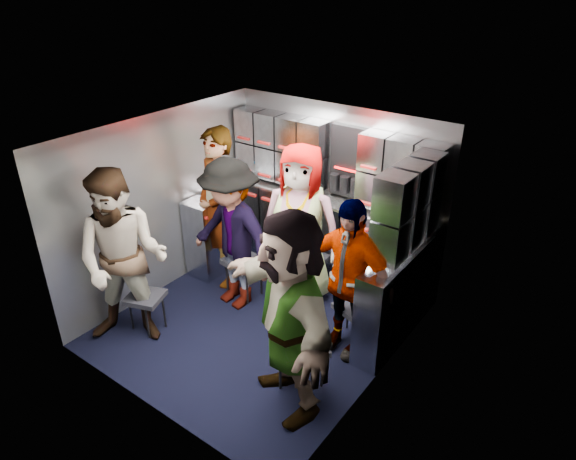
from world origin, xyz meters
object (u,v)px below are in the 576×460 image
Objects in this scene: jump_seat_near_left at (145,299)px; attendant_arc_b at (231,235)px; attendant_arc_a at (123,260)px; attendant_arc_d at (348,278)px; attendant_standing at (219,208)px; jump_seat_mid_left at (244,264)px; attendant_arc_e at (290,314)px; jump_seat_near_right at (301,352)px; jump_seat_center at (309,261)px; jump_seat_mid_right at (354,309)px; attendant_arc_c at (300,226)px.

attendant_arc_b is (0.42, 0.91, 0.50)m from jump_seat_near_left.
attendant_arc_a reaches higher than attendant_arc_d.
attendant_arc_b is (0.44, -0.28, -0.09)m from attendant_standing.
jump_seat_near_left is at bearing -111.35° from jump_seat_mid_left.
attendant_arc_e is at bearing -25.46° from attendant_arc_a.
jump_seat_near_left is at bearing -147.72° from attendant_arc_e.
attendant_arc_e is (1.82, 0.06, 0.57)m from jump_seat_near_left.
attendant_standing is (-0.02, 1.19, 0.59)m from jump_seat_near_left.
attendant_arc_d reaches higher than jump_seat_mid_left.
attendant_arc_e is at bearing -36.18° from jump_seat_mid_left.
jump_seat_near_right is (1.82, 0.24, 0.04)m from jump_seat_near_left.
jump_seat_center is 0.99m from jump_seat_mid_right.
attendant_arc_d is at bearing 87.88° from jump_seat_near_right.
attendant_arc_a is 1.17m from attendant_arc_b.
attendant_standing reaches higher than jump_seat_near_left.
attendant_arc_e is at bearing -14.93° from attendant_standing.
jump_seat_near_right is (0.84, -1.36, 0.01)m from jump_seat_center.
jump_seat_mid_left is at bearing 3.48° from attendant_standing.
attendant_arc_d is (0.87, -0.46, -0.11)m from attendant_arc_c.
attendant_arc_c is at bearing 162.15° from jump_seat_mid_right.
attendant_standing reaches higher than attendant_arc_b.
attendant_standing is at bearing 152.84° from jump_seat_near_right.
jump_seat_center reaches higher than jump_seat_mid_right.
attendant_arc_b reaches higher than jump_seat_mid_left.
jump_seat_near_left is at bearing -72.61° from attendant_standing.
attendant_standing is 1.03m from attendant_arc_c.
jump_seat_near_left is 2.14m from attendant_arc_d.
jump_seat_near_left is at bearing 56.91° from attendant_arc_a.
attendant_arc_a is (-0.98, -1.79, 0.53)m from jump_seat_center.
attendant_arc_d is 0.88× the size of attendant_arc_e.
jump_seat_near_left is 1.33m from attendant_standing.
attendant_arc_c is at bearing 49.96° from attendant_arc_b.
attendant_arc_e is (-0.00, -0.18, 0.53)m from jump_seat_near_right.
jump_seat_mid_left is at bearing 178.31° from attendant_arc_d.
attendant_arc_d reaches higher than jump_seat_near_left.
attendant_arc_a reaches higher than jump_seat_mid_left.
jump_seat_near_left is at bearing -141.46° from attendant_arc_c.
attendant_arc_e reaches higher than jump_seat_mid_left.
jump_seat_near_right is 0.30× the size of attendant_arc_d.
attendant_standing is at bearing 90.90° from jump_seat_near_left.
jump_seat_mid_right is 0.23× the size of attendant_arc_e.
attendant_arc_b is 1.43m from attendant_arc_d.
jump_seat_center is (0.98, 1.61, 0.03)m from jump_seat_near_left.
attendant_arc_e is (1.84, -1.12, -0.03)m from attendant_standing.
attendant_arc_e reaches higher than attendant_arc_b.
jump_seat_near_left is 2.18m from jump_seat_mid_right.
jump_seat_mid_right is at bearing 2.54° from attendant_arc_a.
attendant_standing reaches higher than jump_seat_mid_right.
jump_seat_near_right reaches higher than jump_seat_mid_right.
attendant_arc_a is at bearing -118.71° from jump_seat_center.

